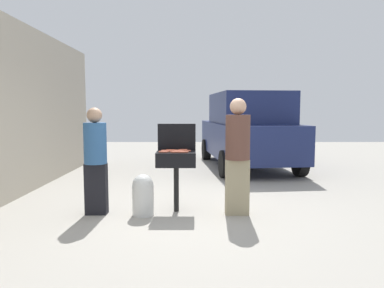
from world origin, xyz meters
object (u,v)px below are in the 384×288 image
(hot_dog_7, at_px, (177,151))
(hot_dog_15, at_px, (167,151))
(propane_tank, at_px, (143,194))
(parked_minivan, at_px, (248,130))
(hot_dog_3, at_px, (179,150))
(hot_dog_6, at_px, (184,152))
(hot_dog_2, at_px, (176,152))
(hot_dog_13, at_px, (184,150))
(hot_dog_4, at_px, (173,150))
(hot_dog_8, at_px, (183,150))
(person_right, at_px, (238,152))
(hot_dog_10, at_px, (165,152))
(hot_dog_1, at_px, (180,152))
(hot_dog_0, at_px, (171,150))
(hot_dog_14, at_px, (183,151))
(hot_dog_11, at_px, (187,151))
(bbq_grill, at_px, (177,161))
(hot_dog_9, at_px, (163,152))
(hot_dog_12, at_px, (166,151))
(hot_dog_5, at_px, (173,151))
(person_left, at_px, (96,157))

(hot_dog_7, distance_m, hot_dog_15, 0.15)
(propane_tank, bearing_deg, parked_minivan, 63.59)
(hot_dog_3, height_order, hot_dog_15, same)
(hot_dog_6, distance_m, hot_dog_7, 0.15)
(hot_dog_2, distance_m, hot_dog_13, 0.30)
(hot_dog_4, bearing_deg, hot_dog_8, 4.18)
(hot_dog_15, bearing_deg, person_right, -5.40)
(hot_dog_10, bearing_deg, hot_dog_15, 49.74)
(hot_dog_1, bearing_deg, hot_dog_0, 125.15)
(hot_dog_8, bearing_deg, hot_dog_14, -91.65)
(hot_dog_4, height_order, hot_dog_11, same)
(hot_dog_10, bearing_deg, person_right, -3.19)
(hot_dog_15, bearing_deg, bbq_grill, 26.00)
(hot_dog_10, height_order, person_right, person_right)
(hot_dog_14, relative_size, person_right, 0.07)
(hot_dog_7, bearing_deg, propane_tank, -162.37)
(hot_dog_0, relative_size, hot_dog_8, 1.00)
(hot_dog_10, bearing_deg, hot_dog_2, -14.67)
(hot_dog_4, relative_size, hot_dog_13, 1.00)
(hot_dog_10, bearing_deg, hot_dog_11, 18.21)
(hot_dog_7, xyz_separation_m, hot_dog_8, (0.09, 0.16, 0.00))
(hot_dog_2, distance_m, hot_dog_8, 0.27)
(bbq_grill, bearing_deg, hot_dog_9, -143.73)
(hot_dog_1, relative_size, parked_minivan, 0.03)
(hot_dog_7, relative_size, hot_dog_12, 1.00)
(hot_dog_11, relative_size, hot_dog_12, 1.00)
(hot_dog_1, xyz_separation_m, hot_dog_11, (0.11, 0.09, 0.00))
(hot_dog_5, relative_size, hot_dog_9, 1.00)
(hot_dog_3, height_order, hot_dog_8, same)
(hot_dog_2, xyz_separation_m, hot_dog_11, (0.17, 0.15, 0.00))
(bbq_grill, xyz_separation_m, hot_dog_10, (-0.18, -0.11, 0.16))
(hot_dog_3, distance_m, hot_dog_15, 0.21)
(hot_dog_10, bearing_deg, propane_tank, -160.36)
(hot_dog_5, bearing_deg, hot_dog_6, -39.75)
(bbq_grill, height_order, hot_dog_1, hot_dog_1)
(hot_dog_4, height_order, hot_dog_15, same)
(hot_dog_3, relative_size, hot_dog_12, 1.00)
(hot_dog_10, distance_m, hot_dog_14, 0.28)
(person_right, distance_m, parked_minivan, 4.55)
(hot_dog_1, xyz_separation_m, hot_dog_2, (-0.06, -0.06, 0.00))
(hot_dog_15, bearing_deg, hot_dog_6, -18.95)
(hot_dog_8, distance_m, person_left, 1.32)
(hot_dog_6, height_order, hot_dog_8, same)
(hot_dog_4, relative_size, hot_dog_5, 1.00)
(hot_dog_1, relative_size, hot_dog_12, 1.00)
(hot_dog_13, xyz_separation_m, propane_tank, (-0.59, -0.35, -0.62))
(hot_dog_0, distance_m, hot_dog_13, 0.20)
(hot_dog_13, height_order, hot_dog_15, same)
(hot_dog_5, relative_size, hot_dog_15, 1.00)
(hot_dog_0, relative_size, hot_dog_13, 1.00)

